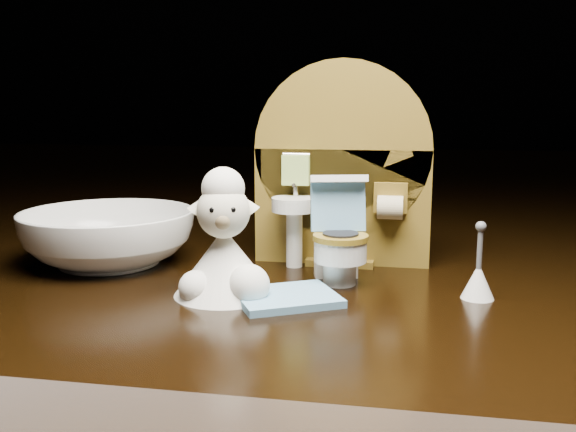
% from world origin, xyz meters
% --- Properties ---
extents(backdrop_panel, '(0.13, 0.05, 0.15)m').
position_xyz_m(backdrop_panel, '(-0.00, 0.06, 0.07)').
color(backdrop_panel, brown).
rests_on(backdrop_panel, ground).
extents(toy_toilet, '(0.04, 0.05, 0.07)m').
position_xyz_m(toy_toilet, '(0.00, 0.01, 0.03)').
color(toy_toilet, white).
rests_on(toy_toilet, ground).
extents(bath_mat, '(0.08, 0.07, 0.00)m').
position_xyz_m(bath_mat, '(-0.02, -0.04, 0.00)').
color(bath_mat, '#669DC1').
rests_on(bath_mat, ground).
extents(toilet_brush, '(0.02, 0.02, 0.05)m').
position_xyz_m(toilet_brush, '(0.09, -0.01, 0.01)').
color(toilet_brush, white).
rests_on(toilet_brush, ground).
extents(plush_lamb, '(0.06, 0.06, 0.08)m').
position_xyz_m(plush_lamb, '(-0.06, -0.03, 0.03)').
color(plush_lamb, white).
rests_on(plush_lamb, ground).
extents(ceramic_bowl, '(0.14, 0.14, 0.04)m').
position_xyz_m(ceramic_bowl, '(-0.17, 0.03, 0.02)').
color(ceramic_bowl, white).
rests_on(ceramic_bowl, ground).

